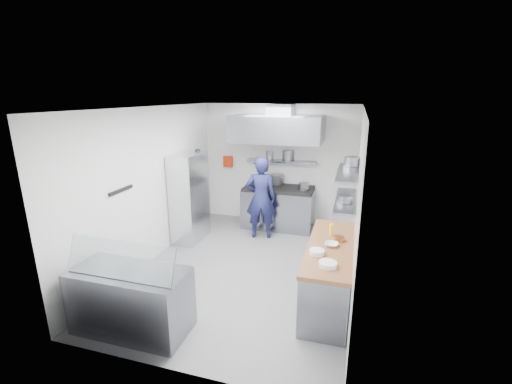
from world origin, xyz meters
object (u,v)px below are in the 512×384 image
(wire_rack, at_px, (190,198))
(display_case, at_px, (131,300))
(gas_range, at_px, (278,208))
(chef, at_px, (261,198))

(wire_rack, bearing_deg, display_case, -78.23)
(wire_rack, bearing_deg, gas_range, 36.58)
(wire_rack, relative_size, display_case, 1.23)
(chef, height_order, display_case, chef)
(display_case, bearing_deg, chef, 76.92)
(chef, distance_m, display_case, 3.54)
(gas_range, bearing_deg, display_case, -104.07)
(gas_range, relative_size, chef, 0.91)
(chef, relative_size, wire_rack, 0.95)
(gas_range, bearing_deg, chef, -108.90)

